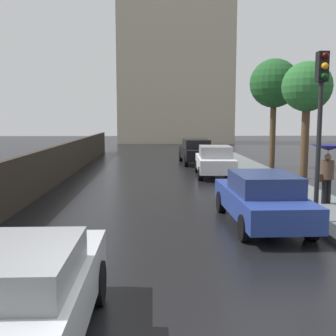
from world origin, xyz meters
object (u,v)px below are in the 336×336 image
Objects in this scene: car_white_mid_road at (215,161)px; street_tree_far at (307,89)px; traffic_light at (321,105)px; car_silver_far_ahead at (13,297)px; pedestrian_with_umbrella_far at (328,158)px; street_tree_near at (274,84)px; car_blue_near_kerb at (261,198)px; car_black_far_lane at (196,151)px.

street_tree_far is (4.07, -0.80, 3.40)m from car_white_mid_road.
car_white_mid_road is at bearing 98.08° from traffic_light.
traffic_light is at bearing -79.12° from car_white_mid_road.
car_white_mid_road is 15.66m from car_silver_far_ahead.
car_white_mid_road is at bearing 93.70° from pedestrian_with_umbrella_far.
traffic_light is 12.88m from street_tree_near.
street_tree_far is (4.14, 8.25, 3.44)m from car_blue_near_kerb.
car_silver_far_ahead is 0.74× the size of street_tree_far.
car_silver_far_ahead is 10.68m from pedestrian_with_umbrella_far.
car_white_mid_road reaches higher than car_blue_near_kerb.
car_white_mid_road is at bearing -138.64° from street_tree_near.
pedestrian_with_umbrella_far is at bearing -132.11° from car_silver_far_ahead.
pedestrian_with_umbrella_far is at bearing -96.66° from street_tree_near.
traffic_light is at bearing -136.29° from car_silver_far_ahead.
pedestrian_with_umbrella_far is (2.89, -12.60, 0.79)m from car_black_far_lane.
pedestrian_with_umbrella_far is (2.52, -7.03, 0.81)m from car_white_mid_road.
traffic_light reaches higher than car_black_far_lane.
street_tree_far is (2.76, 8.48, 1.01)m from traffic_light.
car_blue_near_kerb is 9.05m from car_white_mid_road.
car_white_mid_road is 7.51m from pedestrian_with_umbrella_far.
car_blue_near_kerb reaches higher than car_silver_far_ahead.
car_black_far_lane is (4.20, 20.55, 0.05)m from car_silver_far_ahead.
street_tree_far is at bearing -85.18° from street_tree_near.
car_blue_near_kerb is 9.85m from street_tree_far.
car_white_mid_road reaches higher than car_silver_far_ahead.
car_black_far_lane reaches higher than car_blue_near_kerb.
car_white_mid_road is 0.78× the size of street_tree_far.
street_tree_near reaches higher than pedestrian_with_umbrella_far.
street_tree_near reaches higher than car_blue_near_kerb.
car_silver_far_ahead is at bearing -128.50° from car_blue_near_kerb.
car_blue_near_kerb is 1.14× the size of car_silver_far_ahead.
street_tree_far is at bearing 59.98° from pedestrian_with_umbrella_far.
street_tree_near is 4.13m from street_tree_far.
car_blue_near_kerb is at bearing -91.23° from car_black_far_lane.
car_black_far_lane is 2.40× the size of pedestrian_with_umbrella_far.
street_tree_far is (8.64, 14.17, 3.43)m from car_silver_far_ahead.
street_tree_far reaches higher than traffic_light.
car_white_mid_road is 0.95× the size of car_black_far_lane.
street_tree_near is (1.20, 10.31, 3.10)m from pedestrian_with_umbrella_far.
street_tree_far is at bearing -121.73° from car_silver_far_ahead.
car_blue_near_kerb is 1.08× the size of car_white_mid_road.
car_black_far_lane is at bearing 86.85° from pedestrian_with_umbrella_far.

